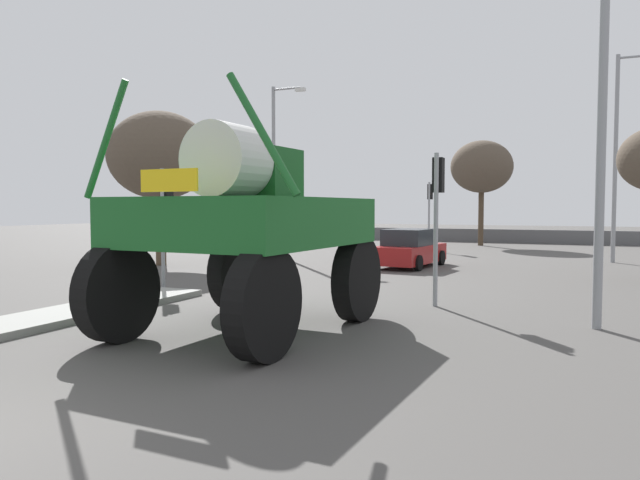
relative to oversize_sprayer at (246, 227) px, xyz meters
The scene contains 13 objects.
ground_plane 11.44m from the oversize_sprayer, 93.44° to the left, with size 120.00×120.00×0.00m, color #4C4947.
median_island 4.70m from the oversize_sprayer, behind, with size 1.55×7.74×0.15m, color gray.
oversize_sprayer is the anchor object (origin of this frame).
sedan_ahead 13.33m from the oversize_sprayer, 91.55° to the left, with size 2.21×4.25×1.52m.
traffic_signal_near_left 7.03m from the oversize_sprayer, 140.40° to the left, with size 0.24×0.54×3.52m.
traffic_signal_near_right 5.25m from the oversize_sprayer, 58.91° to the left, with size 0.24×0.54×3.68m.
traffic_signal_far_left 22.68m from the oversize_sprayer, 94.44° to the left, with size 0.24×0.55×3.75m.
streetlight_near_right 7.53m from the oversize_sprayer, 24.53° to the left, with size 2.31×0.24×8.47m.
streetlight_far_left 18.78m from the oversize_sprayer, 116.09° to the left, with size 1.83×0.24×8.37m.
streetlight_far_right 20.22m from the oversize_sprayer, 68.47° to the left, with size 2.26×0.24×8.84m.
bare_tree_left 14.22m from the oversize_sprayer, 135.15° to the left, with size 4.20×4.20×6.28m.
bare_tree_far_center 28.13m from the oversize_sprayer, 89.59° to the left, with size 3.78×3.78×6.49m.
roadside_barrier 31.48m from the oversize_sprayer, 91.23° to the left, with size 24.99×0.24×0.90m, color #59595B.
Camera 1 is at (6.54, -3.12, 2.39)m, focal length 33.45 mm.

